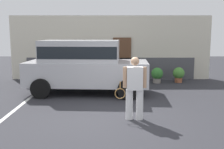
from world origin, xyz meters
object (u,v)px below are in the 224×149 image
(potted_plant_by_porch, at_px, (156,74))
(potted_plant_secondary, at_px, (178,74))
(parked_suv, at_px, (84,64))
(tennis_player_man, at_px, (134,88))

(potted_plant_by_porch, relative_size, potted_plant_secondary, 1.00)
(potted_plant_by_porch, bearing_deg, potted_plant_secondary, 7.51)
(parked_suv, bearing_deg, potted_plant_by_porch, 37.66)
(parked_suv, bearing_deg, potted_plant_secondary, 31.95)
(tennis_player_man, xyz_separation_m, potted_plant_secondary, (2.56, 5.58, -0.48))
(tennis_player_man, xyz_separation_m, potted_plant_by_porch, (1.51, 5.44, -0.48))
(tennis_player_man, bearing_deg, parked_suv, -61.66)
(parked_suv, bearing_deg, tennis_player_man, -59.96)
(parked_suv, xyz_separation_m, tennis_player_man, (1.66, -3.26, -0.27))
(tennis_player_man, height_order, potted_plant_secondary, tennis_player_man)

